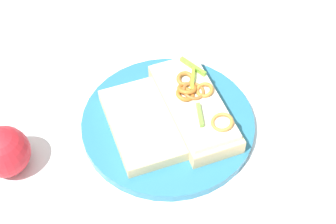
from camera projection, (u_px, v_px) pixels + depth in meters
ground_plane at (168, 126)px, 0.79m from camera, size 2.00×2.00×0.00m
plate at (168, 123)px, 0.78m from camera, size 0.26×0.26×0.01m
sandwich at (194, 105)px, 0.77m from camera, size 0.21×0.16×0.05m
bread_slice_side at (141, 124)px, 0.76m from camera, size 0.18×0.15×0.02m
apple_0 at (4, 152)px, 0.71m from camera, size 0.09×0.09×0.07m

